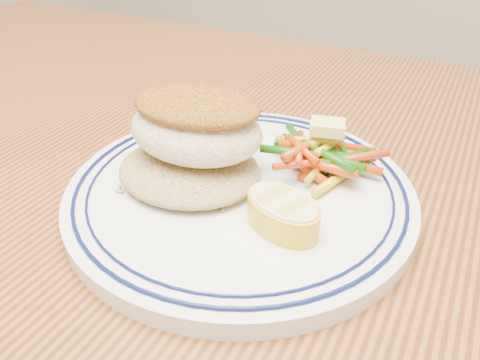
% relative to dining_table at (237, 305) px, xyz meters
% --- Properties ---
extents(dining_table, '(1.50, 0.90, 0.75)m').
position_rel_dining_table_xyz_m(dining_table, '(0.00, 0.00, 0.00)').
color(dining_table, '#552B11').
rests_on(dining_table, ground).
extents(plate, '(0.27, 0.27, 0.02)m').
position_rel_dining_table_xyz_m(plate, '(-0.01, 0.02, 0.11)').
color(plate, white).
rests_on(plate, dining_table).
extents(rice_pilaf, '(0.12, 0.10, 0.02)m').
position_rel_dining_table_xyz_m(rice_pilaf, '(-0.05, 0.01, 0.12)').
color(rice_pilaf, olive).
rests_on(rice_pilaf, plate).
extents(fish_fillet, '(0.12, 0.09, 0.05)m').
position_rel_dining_table_xyz_m(fish_fillet, '(-0.05, 0.02, 0.16)').
color(fish_fillet, '#F3E7C9').
rests_on(fish_fillet, rice_pilaf).
extents(vegetable_pile, '(0.10, 0.10, 0.03)m').
position_rel_dining_table_xyz_m(vegetable_pile, '(0.04, 0.08, 0.13)').
color(vegetable_pile, '#BE3709').
rests_on(vegetable_pile, plate).
extents(butter_pat, '(0.03, 0.03, 0.01)m').
position_rel_dining_table_xyz_m(butter_pat, '(0.04, 0.08, 0.15)').
color(butter_pat, '#F2E576').
rests_on(butter_pat, vegetable_pile).
extents(lemon_wedge, '(0.07, 0.07, 0.02)m').
position_rel_dining_table_xyz_m(lemon_wedge, '(0.04, -0.01, 0.12)').
color(lemon_wedge, yellow).
rests_on(lemon_wedge, plate).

